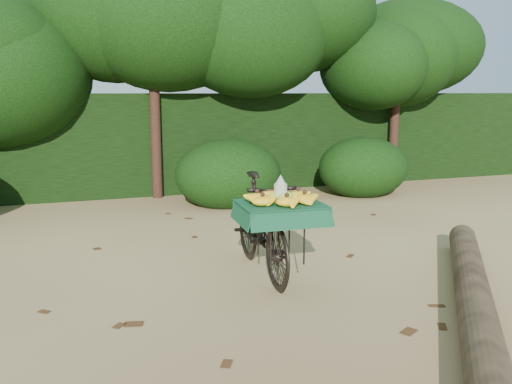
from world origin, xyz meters
name	(u,v)px	position (x,y,z in m)	size (l,w,h in m)	color
ground	(201,319)	(0.00, 0.00, 0.00)	(80.00, 80.00, 0.00)	tan
vendor_bicycle	(262,224)	(0.84, 0.86, 0.52)	(0.76, 1.78, 1.03)	black
fallen_log	(474,298)	(2.16, -0.66, 0.15)	(0.29, 0.29, 4.05)	brown
hedge_backdrop	(121,142)	(0.00, 6.30, 0.90)	(26.00, 1.80, 1.80)	black
tree_row	(83,81)	(-0.65, 5.50, 2.00)	(14.50, 2.00, 4.00)	black
bush_clumps	(167,181)	(0.50, 4.30, 0.45)	(8.80, 1.70, 0.90)	black
leaf_litter	(184,291)	(0.00, 0.65, 0.01)	(7.00, 7.30, 0.01)	#482913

